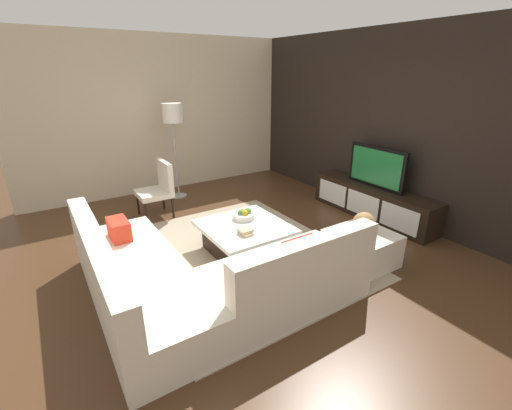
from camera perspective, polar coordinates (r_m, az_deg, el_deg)
The scene contains 14 objects.
ground_plane at distance 4.36m, azimuth -2.30°, elevation -8.66°, with size 14.00×14.00×0.00m, color #4C301C.
feature_wall_back at distance 5.70m, azimuth 22.04°, elevation 11.99°, with size 6.40×0.12×2.80m, color black.
side_wall_left at distance 6.84m, azimuth -15.29°, elevation 14.12°, with size 0.12×5.20×2.80m, color beige.
area_rug at distance 4.44m, azimuth -2.97°, elevation -8.06°, with size 3.00×2.50×0.01m, color tan.
media_console at distance 5.74m, azimuth 18.68°, elevation 0.53°, with size 2.12×0.45×0.50m.
television at distance 5.57m, azimuth 19.36°, elevation 5.95°, with size 1.00×0.06×0.63m.
sectional_couch at distance 3.50m, azimuth -9.96°, elevation -11.91°, with size 2.37×2.44×0.82m.
coffee_table at distance 4.39m, azimuth -1.89°, elevation -5.48°, with size 1.04×1.00×0.38m.
accent_chair_near at distance 5.63m, azimuth -15.79°, elevation 3.09°, with size 0.53×0.50×0.87m.
floor_lamp at distance 6.23m, azimuth -13.68°, elevation 13.77°, with size 0.34×0.34×1.67m.
ottoman at distance 4.33m, azimuth 16.98°, elevation -6.88°, with size 0.70×0.70×0.40m, color beige.
fruit_bowl at distance 4.48m, azimuth -1.99°, elevation -1.65°, with size 0.28×0.28×0.13m.
decorative_ball at distance 4.19m, azimuth 17.47°, elevation -2.89°, with size 0.26×0.26×0.26m, color #AD8451.
book_stack at distance 4.07m, azimuth -1.76°, elevation -4.43°, with size 0.19×0.15×0.06m.
Camera 1 is at (3.26, -1.91, 2.19)m, focal length 24.12 mm.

